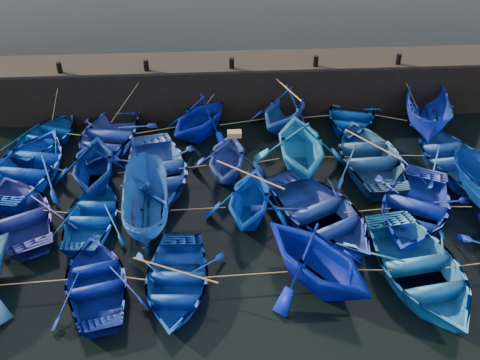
{
  "coord_description": "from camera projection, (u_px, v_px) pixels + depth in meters",
  "views": [
    {
      "loc": [
        -1.06,
        -13.98,
        13.12
      ],
      "look_at": [
        0.0,
        3.2,
        0.7
      ],
      "focal_mm": 40.0,
      "sensor_mm": 36.0,
      "label": 1
    }
  ],
  "objects": [
    {
      "name": "ground",
      "position": [
        245.0,
        248.0,
        19.04
      ],
      "size": [
        120.0,
        120.0,
        0.0
      ],
      "primitive_type": "plane",
      "color": "black",
      "rests_on": "ground"
    },
    {
      "name": "bollard_2",
      "position": [
        232.0,
        63.0,
        25.13
      ],
      "size": [
        0.24,
        0.24,
        0.5
      ],
      "primitive_type": "cylinder",
      "color": "black",
      "rests_on": "quay_top"
    },
    {
      "name": "boat_6",
      "position": [
        29.0,
        166.0,
        22.22
      ],
      "size": [
        4.9,
        6.16,
        1.15
      ],
      "primitive_type": "imported",
      "rotation": [
        0.0,
        0.0,
        2.96
      ],
      "color": "#062EA5",
      "rests_on": "ground"
    },
    {
      "name": "boat_24",
      "position": [
        419.0,
        269.0,
        17.43
      ],
      "size": [
        4.74,
        6.06,
        1.15
      ],
      "primitive_type": "imported",
      "rotation": [
        0.0,
        0.0,
        0.15
      ],
      "color": "blue",
      "rests_on": "ground"
    },
    {
      "name": "boat_2",
      "position": [
        200.0,
        117.0,
        24.73
      ],
      "size": [
        5.02,
        5.15,
        2.06
      ],
      "primitive_type": "imported",
      "rotation": [
        0.0,
        0.0,
        -0.62
      ],
      "color": "#01119E",
      "rests_on": "ground"
    },
    {
      "name": "boat_15",
      "position": [
        145.0,
        204.0,
        19.67
      ],
      "size": [
        1.99,
        4.67,
        1.77
      ],
      "primitive_type": "imported",
      "rotation": [
        0.0,
        0.0,
        3.2
      ],
      "color": "#16478E",
      "rests_on": "ground"
    },
    {
      "name": "boat_3",
      "position": [
        285.0,
        109.0,
        25.29
      ],
      "size": [
        5.07,
        5.26,
        2.13
      ],
      "primitive_type": "imported",
      "rotation": [
        0.0,
        0.0,
        -0.54
      ],
      "color": "#1640A5",
      "rests_on": "ground"
    },
    {
      "name": "mooring_ropes",
      "position": [
        250.0,
        151.0,
        22.63
      ],
      "size": [
        17.8,
        11.65,
        2.1
      ],
      "color": "tan",
      "rests_on": "ground"
    },
    {
      "name": "boat_22",
      "position": [
        176.0,
        281.0,
        17.15
      ],
      "size": [
        3.41,
        4.58,
        0.91
      ],
      "primitive_type": "imported",
      "rotation": [
        0.0,
        0.0,
        -0.06
      ],
      "color": "#0B35A4",
      "rests_on": "ground"
    },
    {
      "name": "boat_1",
      "position": [
        108.0,
        136.0,
        24.3
      ],
      "size": [
        4.71,
        5.85,
        1.08
      ],
      "primitive_type": "imported",
      "rotation": [
        0.0,
        0.0,
        -0.21
      ],
      "color": "#213AB5",
      "rests_on": "ground"
    },
    {
      "name": "boat_12",
      "position": [
        451.0,
        156.0,
        22.98
      ],
      "size": [
        4.12,
        5.38,
        1.04
      ],
      "primitive_type": "imported",
      "rotation": [
        0.0,
        0.0,
        3.25
      ],
      "color": "#1A4CA6",
      "rests_on": "ground"
    },
    {
      "name": "boat_0",
      "position": [
        47.0,
        136.0,
        24.44
      ],
      "size": [
        4.53,
        5.18,
        0.9
      ],
      "primitive_type": "imported",
      "rotation": [
        0.0,
        0.0,
        2.74
      ],
      "color": "#00388D",
      "rests_on": "ground"
    },
    {
      "name": "boat_14",
      "position": [
        93.0,
        214.0,
        19.91
      ],
      "size": [
        3.26,
        4.34,
        0.85
      ],
      "primitive_type": "imported",
      "rotation": [
        0.0,
        0.0,
        3.06
      ],
      "color": "#0A44B6",
      "rests_on": "ground"
    },
    {
      "name": "bollard_1",
      "position": [
        146.0,
        65.0,
        24.93
      ],
      "size": [
        0.24,
        0.24,
        0.5
      ],
      "primitive_type": "cylinder",
      "color": "black",
      "rests_on": "quay_top"
    },
    {
      "name": "boat_8",
      "position": [
        157.0,
        169.0,
        22.08
      ],
      "size": [
        4.78,
        5.96,
        1.1
      ],
      "primitive_type": "imported",
      "rotation": [
        0.0,
        0.0,
        0.2
      ],
      "color": "blue",
      "rests_on": "ground"
    },
    {
      "name": "boat_16",
      "position": [
        249.0,
        197.0,
        19.84
      ],
      "size": [
        4.04,
        4.43,
        2.0
      ],
      "primitive_type": "imported",
      "rotation": [
        0.0,
        0.0,
        -0.23
      ],
      "color": "#043ABC",
      "rests_on": "ground"
    },
    {
      "name": "boat_21",
      "position": [
        97.0,
        281.0,
        17.18
      ],
      "size": [
        3.92,
        4.8,
        0.87
      ],
      "primitive_type": "imported",
      "rotation": [
        0.0,
        0.0,
        3.38
      ],
      "color": "navy",
      "rests_on": "ground"
    },
    {
      "name": "quay_wall",
      "position": [
        231.0,
        86.0,
        26.81
      ],
      "size": [
        26.0,
        2.5,
        2.5
      ],
      "primitive_type": "cube",
      "color": "black",
      "rests_on": "ground"
    },
    {
      "name": "boat_7",
      "position": [
        94.0,
        163.0,
        21.51
      ],
      "size": [
        3.81,
        4.34,
        2.17
      ],
      "primitive_type": "imported",
      "rotation": [
        0.0,
        0.0,
        3.2
      ],
      "color": "navy",
      "rests_on": "ground"
    },
    {
      "name": "boat_10",
      "position": [
        301.0,
        144.0,
        22.39
      ],
      "size": [
        4.17,
        4.81,
        2.49
      ],
      "primitive_type": "imported",
      "rotation": [
        0.0,
        0.0,
        3.12
      ],
      "color": "blue",
      "rests_on": "ground"
    },
    {
      "name": "bollard_3",
      "position": [
        316.0,
        61.0,
        25.33
      ],
      "size": [
        0.24,
        0.24,
        0.5
      ],
      "primitive_type": "cylinder",
      "color": "black",
      "rests_on": "quay_top"
    },
    {
      "name": "boat_23",
      "position": [
        317.0,
        257.0,
        17.04
      ],
      "size": [
        5.66,
        5.78,
        2.31
      ],
      "primitive_type": "imported",
      "rotation": [
        0.0,
        0.0,
        0.64
      ],
      "color": "#000F9F",
      "rests_on": "ground"
    },
    {
      "name": "boat_11",
      "position": [
        370.0,
        156.0,
        22.9
      ],
      "size": [
        4.17,
        5.67,
        1.14
      ],
      "primitive_type": "imported",
      "rotation": [
        0.0,
        0.0,
        3.18
      ],
      "color": "navy",
      "rests_on": "ground"
    },
    {
      "name": "boat_13",
      "position": [
        19.0,
        212.0,
        19.89
      ],
      "size": [
        5.33,
        5.96,
        1.02
      ],
      "primitive_type": "imported",
      "rotation": [
        0.0,
        0.0,
        3.6
      ],
      "color": "navy",
      "rests_on": "ground"
    },
    {
      "name": "wooden_crate",
      "position": [
        235.0,
        134.0,
        21.52
      ],
      "size": [
        0.56,
        0.36,
        0.22
      ],
      "primitive_type": "cube",
      "color": "olive",
      "rests_on": "boat_9"
    },
    {
      "name": "boat_4",
      "position": [
        351.0,
        116.0,
        25.92
      ],
      "size": [
        4.56,
        5.46,
        0.97
      ],
      "primitive_type": "imported",
      "rotation": [
        0.0,
        0.0,
        -0.29
      ],
      "color": "#0039A0",
      "rests_on": "ground"
    },
    {
      "name": "boat_17",
      "position": [
        320.0,
        213.0,
        19.75
      ],
      "size": [
        5.93,
        6.64,
        1.14
      ],
      "primitive_type": "imported",
      "rotation": [
        0.0,
        0.0,
        0.46
      ],
      "color": "navy",
      "rests_on": "ground"
    },
    {
      "name": "bollard_4",
      "position": [
        399.0,
        59.0,
        25.53
      ],
      "size": [
        0.24,
        0.24,
        0.5
      ],
      "primitive_type": "cylinder",
      "color": "black",
      "rests_on": "quay_top"
    },
    {
      "name": "quay_top",
      "position": [
        231.0,
        62.0,
        26.04
      ],
      "size": [
        26.0,
        2.5,
        0.12
      ],
      "primitive_type": "cube",
      "color": "black",
      "rests_on": "quay_wall"
    },
    {
      "name": "loose_oars",
      "position": [
        278.0,
        160.0,
        20.83
      ],
      "size": [
        10.32,
        12.29,
        1.28
      ],
      "color": "#99724C",
      "rests_on": "ground"
    },
    {
      "name": "boat_18",
      "position": [
        414.0,
        207.0,
        20.05
      ],
      "size": [
        5.88,
        6.46,
        1.1
      ],
      "primitive_type": "imported",
      "rotation": [
        0.0,
        0.0,
        -0.51
      ],
      "color": "#152DB6",
      "rests_on": "ground"
    },
    {
      "name": "boat_5",
      "position": [
        428.0,
        111.0,
        25.17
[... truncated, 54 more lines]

